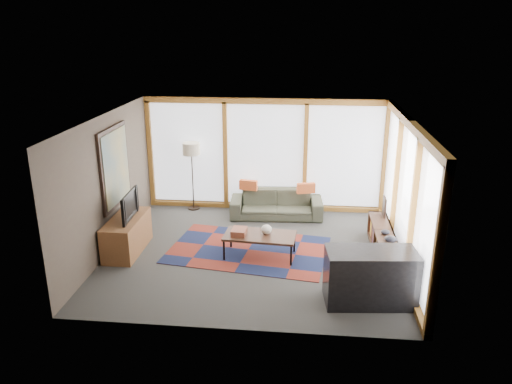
# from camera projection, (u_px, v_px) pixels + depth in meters

# --- Properties ---
(ground) EXTENTS (5.50, 5.50, 0.00)m
(ground) POSITION_uv_depth(u_px,v_px,m) (254.00, 253.00, 9.51)
(ground) COLOR #2E2E2C
(ground) RESTS_ON ground
(room_envelope) EXTENTS (5.52, 5.02, 2.62)m
(room_envelope) POSITION_uv_depth(u_px,v_px,m) (283.00, 168.00, 9.49)
(room_envelope) COLOR #473A33
(room_envelope) RESTS_ON ground
(rug) EXTENTS (3.22, 2.32, 0.01)m
(rug) POSITION_uv_depth(u_px,v_px,m) (248.00, 250.00, 9.64)
(rug) COLOR maroon
(rug) RESTS_ON ground
(sofa) EXTENTS (2.10, 0.92, 0.60)m
(sofa) POSITION_uv_depth(u_px,v_px,m) (276.00, 204.00, 11.22)
(sofa) COLOR #3B3D2D
(sofa) RESTS_ON ground
(pillow_left) EXTENTS (0.42, 0.19, 0.22)m
(pillow_left) POSITION_uv_depth(u_px,v_px,m) (248.00, 185.00, 11.19)
(pillow_left) COLOR #CA5627
(pillow_left) RESTS_ON sofa
(pillow_right) EXTENTS (0.42, 0.21, 0.22)m
(pillow_right) POSITION_uv_depth(u_px,v_px,m) (306.00, 188.00, 10.98)
(pillow_right) COLOR #CA5627
(pillow_right) RESTS_ON sofa
(floor_lamp) EXTENTS (0.40, 0.40, 1.59)m
(floor_lamp) POSITION_uv_depth(u_px,v_px,m) (192.00, 176.00, 11.53)
(floor_lamp) COLOR black
(floor_lamp) RESTS_ON ground
(coffee_table) EXTENTS (1.36, 0.75, 0.44)m
(coffee_table) POSITION_uv_depth(u_px,v_px,m) (260.00, 245.00, 9.32)
(coffee_table) COLOR black
(coffee_table) RESTS_ON ground
(book_stack) EXTENTS (0.28, 0.34, 0.11)m
(book_stack) POSITION_uv_depth(u_px,v_px,m) (239.00, 232.00, 9.25)
(book_stack) COLOR brown
(book_stack) RESTS_ON coffee_table
(vase) EXTENTS (0.23, 0.23, 0.18)m
(vase) POSITION_uv_depth(u_px,v_px,m) (266.00, 229.00, 9.26)
(vase) COLOR beige
(vase) RESTS_ON coffee_table
(bookshelf) EXTENTS (0.35, 1.95, 0.49)m
(bookshelf) POSITION_uv_depth(u_px,v_px,m) (383.00, 242.00, 9.43)
(bookshelf) COLOR black
(bookshelf) RESTS_ON ground
(bowl_a) EXTENTS (0.24, 0.24, 0.11)m
(bowl_a) POSITION_uv_depth(u_px,v_px,m) (391.00, 239.00, 8.82)
(bowl_a) COLOR black
(bowl_a) RESTS_ON bookshelf
(bowl_b) EXTENTS (0.18, 0.18, 0.08)m
(bowl_b) POSITION_uv_depth(u_px,v_px,m) (385.00, 232.00, 9.14)
(bowl_b) COLOR black
(bowl_b) RESTS_ON bookshelf
(shelf_picture) EXTENTS (0.04, 0.29, 0.38)m
(shelf_picture) POSITION_uv_depth(u_px,v_px,m) (384.00, 207.00, 9.97)
(shelf_picture) COLOR black
(shelf_picture) RESTS_ON bookshelf
(tv_console) EXTENTS (0.56, 1.34, 0.67)m
(tv_console) POSITION_uv_depth(u_px,v_px,m) (127.00, 235.00, 9.50)
(tv_console) COLOR brown
(tv_console) RESTS_ON ground
(television) EXTENTS (0.15, 0.91, 0.52)m
(television) POSITION_uv_depth(u_px,v_px,m) (125.00, 205.00, 9.32)
(television) COLOR black
(television) RESTS_ON tv_console
(bar_counter) EXTENTS (1.44, 0.78, 0.87)m
(bar_counter) POSITION_uv_depth(u_px,v_px,m) (370.00, 277.00, 7.72)
(bar_counter) COLOR black
(bar_counter) RESTS_ON ground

